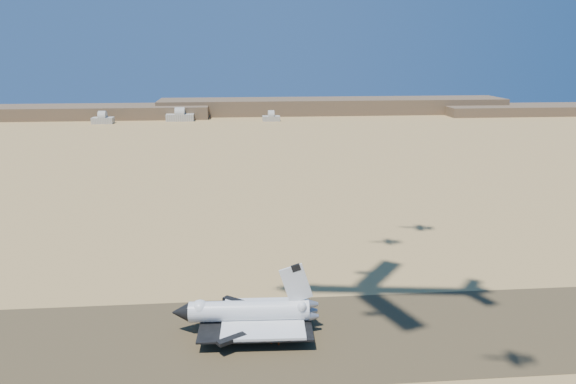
{
  "coord_description": "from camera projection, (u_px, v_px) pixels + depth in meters",
  "views": [
    {
      "loc": [
        1.98,
        -142.62,
        79.72
      ],
      "look_at": [
        15.8,
        8.0,
        40.38
      ],
      "focal_mm": 35.0,
      "sensor_mm": 36.0,
      "label": 1
    }
  ],
  "objects": [
    {
      "name": "runway",
      "position": [
        235.0,
        339.0,
        157.33
      ],
      "size": [
        600.0,
        50.0,
        0.06
      ],
      "primitive_type": "cube",
      "color": "brown",
      "rests_on": "ground"
    },
    {
      "name": "ground",
      "position": [
        235.0,
        340.0,
        157.34
      ],
      "size": [
        1200.0,
        1200.0,
        0.0
      ],
      "primitive_type": "plane",
      "color": "tan",
      "rests_on": "ground"
    },
    {
      "name": "hangars",
      "position": [
        176.0,
        117.0,
        611.56
      ],
      "size": [
        200.5,
        29.5,
        30.0
      ],
      "color": "#BAB5A5",
      "rests_on": "ground"
    },
    {
      "name": "crew_b",
      "position": [
        271.0,
        340.0,
        154.98
      ],
      "size": [
        0.79,
        1.04,
        1.9
      ],
      "primitive_type": "imported",
      "rotation": [
        0.0,
        0.0,
        1.88
      ],
      "color": "#F3570E",
      "rests_on": "runway"
    },
    {
      "name": "crew_a",
      "position": [
        275.0,
        337.0,
        156.61
      ],
      "size": [
        0.56,
        0.72,
        1.74
      ],
      "primitive_type": "imported",
      "rotation": [
        0.0,
        0.0,
        1.32
      ],
      "color": "#F3570E",
      "rests_on": "runway"
    },
    {
      "name": "crew_c",
      "position": [
        279.0,
        342.0,
        154.07
      ],
      "size": [
        1.17,
        1.11,
        1.82
      ],
      "primitive_type": "imported",
      "rotation": [
        0.0,
        0.0,
        2.43
      ],
      "color": "#F3570E",
      "rests_on": "runway"
    },
    {
      "name": "ridgeline",
      "position": [
        290.0,
        109.0,
        669.39
      ],
      "size": [
        960.0,
        90.0,
        18.0
      ],
      "color": "brown",
      "rests_on": "ground"
    },
    {
      "name": "shuttle",
      "position": [
        248.0,
        313.0,
        160.75
      ],
      "size": [
        41.86,
        26.67,
        20.61
      ],
      "rotation": [
        0.0,
        0.0,
        -0.04
      ],
      "color": "silver",
      "rests_on": "runway"
    }
  ]
}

